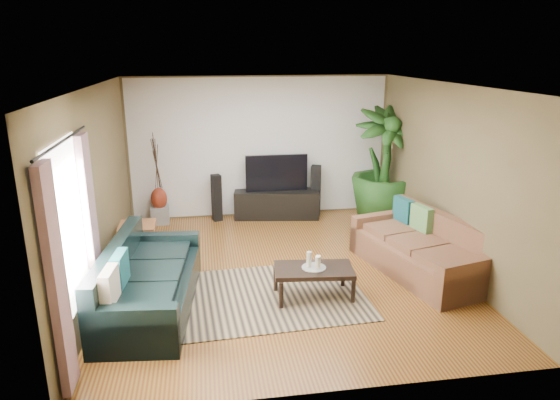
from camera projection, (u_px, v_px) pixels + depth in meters
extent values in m
plane|color=brown|center=(282.00, 272.00, 7.40)|extent=(5.50, 5.50, 0.00)
plane|color=white|center=(282.00, 85.00, 6.62)|extent=(5.50, 5.50, 0.00)
plane|color=brown|center=(260.00, 147.00, 9.61)|extent=(5.00, 0.00, 5.00)
plane|color=brown|center=(331.00, 263.00, 4.40)|extent=(5.00, 0.00, 5.00)
plane|color=brown|center=(97.00, 191.00, 6.64)|extent=(0.00, 5.50, 5.50)
plane|color=brown|center=(449.00, 177.00, 7.38)|extent=(0.00, 5.50, 5.50)
plane|color=white|center=(260.00, 148.00, 9.60)|extent=(4.90, 0.00, 4.90)
plane|color=white|center=(68.00, 228.00, 5.11)|extent=(0.00, 1.80, 1.80)
cube|color=gray|center=(57.00, 282.00, 4.48)|extent=(0.08, 0.35, 2.20)
cube|color=gray|center=(91.00, 226.00, 5.90)|extent=(0.08, 0.35, 2.20)
cylinder|color=black|center=(62.00, 141.00, 4.86)|extent=(0.03, 1.90, 0.03)
cube|color=black|center=(151.00, 277.00, 6.25)|extent=(1.23, 2.42, 0.85)
cube|color=brown|center=(419.00, 245.00, 7.27)|extent=(1.51, 2.38, 0.85)
cube|color=#9D855C|center=(264.00, 296.00, 6.65)|extent=(2.73, 2.01, 0.01)
cube|color=black|center=(314.00, 282.00, 6.58)|extent=(1.08, 0.66, 0.42)
cylinder|color=gray|center=(314.00, 267.00, 6.52)|extent=(0.32, 0.32, 0.01)
cylinder|color=beige|center=(309.00, 259.00, 6.50)|extent=(0.07, 0.07, 0.20)
cylinder|color=#EDE2C8|center=(318.00, 262.00, 6.46)|extent=(0.07, 0.07, 0.16)
cylinder|color=white|center=(318.00, 260.00, 6.56)|extent=(0.07, 0.07, 0.13)
cube|color=black|center=(277.00, 204.00, 9.72)|extent=(1.68, 0.71, 0.54)
cube|color=black|center=(276.00, 173.00, 9.55)|extent=(1.19, 0.06, 0.70)
cube|color=black|center=(217.00, 198.00, 9.50)|extent=(0.21, 0.22, 0.90)
cube|color=black|center=(316.00, 191.00, 9.77)|extent=(0.24, 0.25, 1.01)
imported|color=#1F4A18|center=(384.00, 165.00, 9.33)|extent=(1.30, 1.30, 2.16)
cylinder|color=black|center=(381.00, 212.00, 9.59)|extent=(0.40, 0.40, 0.31)
cube|color=gray|center=(160.00, 215.00, 9.43)|extent=(0.34, 0.34, 0.33)
ellipsoid|color=maroon|center=(159.00, 199.00, 9.33)|extent=(0.30, 0.30, 0.42)
cube|color=#966031|center=(138.00, 242.00, 7.74)|extent=(0.56, 0.56, 0.58)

